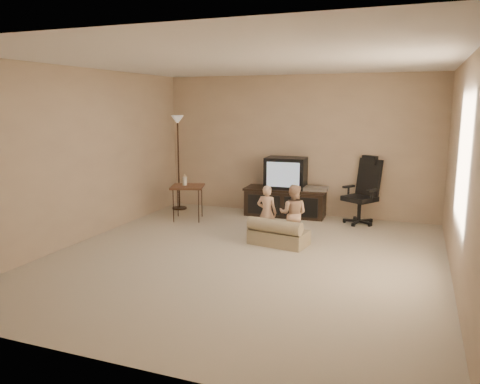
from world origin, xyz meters
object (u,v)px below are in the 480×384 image
(toddler_left, at_px, (267,213))
(child_sofa, at_px, (278,234))
(floor_lamp, at_px, (178,141))
(tv_stand, at_px, (286,192))
(side_table, at_px, (187,187))
(toddler_right, at_px, (293,214))
(office_chair, at_px, (362,199))

(toddler_left, bearing_deg, child_sofa, 137.68)
(floor_lamp, xyz_separation_m, toddler_left, (2.20, -1.40, -0.89))
(tv_stand, bearing_deg, side_table, -152.73)
(child_sofa, xyz_separation_m, toddler_left, (-0.23, 0.20, 0.25))
(tv_stand, xyz_separation_m, toddler_right, (0.54, -1.58, -0.01))
(office_chair, relative_size, child_sofa, 1.31)
(office_chair, bearing_deg, floor_lamp, -145.77)
(side_table, relative_size, floor_lamp, 0.46)
(side_table, relative_size, toddler_right, 0.95)
(tv_stand, height_order, side_table, tv_stand)
(office_chair, relative_size, toddler_right, 1.33)
(child_sofa, bearing_deg, tv_stand, 111.11)
(office_chair, relative_size, toddler_left, 1.39)
(toddler_left, bearing_deg, floor_lamp, -33.00)
(tv_stand, distance_m, toddler_left, 1.59)
(floor_lamp, bearing_deg, toddler_right, -28.17)
(floor_lamp, height_order, child_sofa, floor_lamp)
(office_chair, height_order, child_sofa, office_chair)
(child_sofa, bearing_deg, toddler_right, 61.20)
(child_sofa, relative_size, toddler_left, 1.06)
(office_chair, bearing_deg, toddler_right, -86.05)
(floor_lamp, distance_m, toddler_left, 2.75)
(floor_lamp, relative_size, child_sofa, 2.04)
(tv_stand, bearing_deg, floor_lamp, -177.54)
(floor_lamp, distance_m, child_sofa, 3.12)
(toddler_left, xyz_separation_m, toddler_right, (0.39, 0.01, 0.02))
(floor_lamp, bearing_deg, side_table, -52.28)
(side_table, xyz_separation_m, toddler_left, (1.67, -0.71, -0.17))
(office_chair, relative_size, floor_lamp, 0.64)
(tv_stand, xyz_separation_m, floor_lamp, (-2.06, -0.19, 0.86))
(tv_stand, xyz_separation_m, office_chair, (1.35, -0.08, -0.03))
(tv_stand, distance_m, toddler_right, 1.67)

